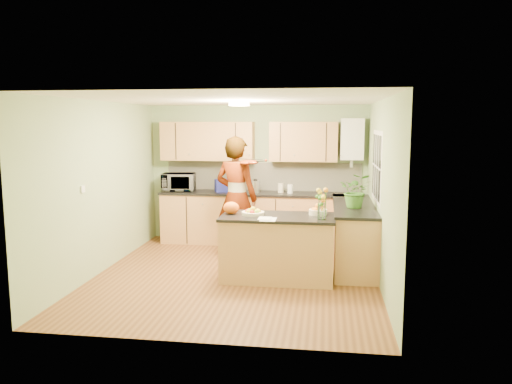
# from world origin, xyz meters

# --- Properties ---
(floor) EXTENTS (4.50, 4.50, 0.00)m
(floor) POSITION_xyz_m (0.00, 0.00, 0.00)
(floor) COLOR brown
(floor) RESTS_ON ground
(ceiling) EXTENTS (4.00, 4.50, 0.02)m
(ceiling) POSITION_xyz_m (0.00, 0.00, 2.50)
(ceiling) COLOR white
(ceiling) RESTS_ON wall_back
(wall_back) EXTENTS (4.00, 0.02, 2.50)m
(wall_back) POSITION_xyz_m (0.00, 2.25, 1.25)
(wall_back) COLOR #8FAA79
(wall_back) RESTS_ON floor
(wall_front) EXTENTS (4.00, 0.02, 2.50)m
(wall_front) POSITION_xyz_m (0.00, -2.25, 1.25)
(wall_front) COLOR #8FAA79
(wall_front) RESTS_ON floor
(wall_left) EXTENTS (0.02, 4.50, 2.50)m
(wall_left) POSITION_xyz_m (-2.00, 0.00, 1.25)
(wall_left) COLOR #8FAA79
(wall_left) RESTS_ON floor
(wall_right) EXTENTS (0.02, 4.50, 2.50)m
(wall_right) POSITION_xyz_m (2.00, 0.00, 1.25)
(wall_right) COLOR #8FAA79
(wall_right) RESTS_ON floor
(back_counter) EXTENTS (3.64, 0.62, 0.94)m
(back_counter) POSITION_xyz_m (0.10, 1.95, 0.47)
(back_counter) COLOR #AE7B45
(back_counter) RESTS_ON floor
(right_counter) EXTENTS (0.62, 2.24, 0.94)m
(right_counter) POSITION_xyz_m (1.70, 0.85, 0.47)
(right_counter) COLOR #AE7B45
(right_counter) RESTS_ON floor
(splashback) EXTENTS (3.60, 0.02, 0.52)m
(splashback) POSITION_xyz_m (0.10, 2.23, 1.20)
(splashback) COLOR beige
(splashback) RESTS_ON back_counter
(upper_cabinets) EXTENTS (3.20, 0.34, 0.70)m
(upper_cabinets) POSITION_xyz_m (-0.18, 2.08, 1.85)
(upper_cabinets) COLOR #AE7B45
(upper_cabinets) RESTS_ON wall_back
(boiler) EXTENTS (0.40, 0.30, 0.86)m
(boiler) POSITION_xyz_m (1.70, 2.09, 1.90)
(boiler) COLOR white
(boiler) RESTS_ON wall_back
(window_right) EXTENTS (0.01, 1.30, 1.05)m
(window_right) POSITION_xyz_m (1.99, 0.60, 1.55)
(window_right) COLOR white
(window_right) RESTS_ON wall_right
(light_switch) EXTENTS (0.02, 0.09, 0.09)m
(light_switch) POSITION_xyz_m (-1.99, -0.60, 1.30)
(light_switch) COLOR white
(light_switch) RESTS_ON wall_left
(ceiling_lamp) EXTENTS (0.30, 0.30, 0.07)m
(ceiling_lamp) POSITION_xyz_m (0.00, 0.30, 2.46)
(ceiling_lamp) COLOR #FFEABF
(ceiling_lamp) RESTS_ON ceiling
(peninsula_island) EXTENTS (1.58, 0.81, 0.91)m
(peninsula_island) POSITION_xyz_m (0.61, -0.07, 0.45)
(peninsula_island) COLOR #AE7B45
(peninsula_island) RESTS_ON floor
(fruit_dish) EXTENTS (0.32, 0.32, 0.11)m
(fruit_dish) POSITION_xyz_m (0.26, -0.07, 0.95)
(fruit_dish) COLOR beige
(fruit_dish) RESTS_ON peninsula_island
(orange_bowl) EXTENTS (0.26, 0.26, 0.15)m
(orange_bowl) POSITION_xyz_m (1.16, 0.08, 0.97)
(orange_bowl) COLOR beige
(orange_bowl) RESTS_ON peninsula_island
(flower_vase) EXTENTS (0.25, 0.25, 0.46)m
(flower_vase) POSITION_xyz_m (1.21, -0.25, 1.21)
(flower_vase) COLOR silver
(flower_vase) RESTS_ON peninsula_island
(orange_bag) EXTENTS (0.23, 0.20, 0.17)m
(orange_bag) POSITION_xyz_m (-0.06, -0.02, 0.99)
(orange_bag) COLOR orange
(orange_bag) RESTS_ON peninsula_island
(papers) EXTENTS (0.21, 0.28, 0.01)m
(papers) POSITION_xyz_m (0.51, -0.37, 0.91)
(papers) COLOR white
(papers) RESTS_ON peninsula_island
(violinist) EXTENTS (0.84, 0.69, 1.98)m
(violinist) POSITION_xyz_m (-0.16, 0.92, 0.99)
(violinist) COLOR #E7B38D
(violinist) RESTS_ON floor
(violin) EXTENTS (0.59, 0.51, 0.15)m
(violin) POSITION_xyz_m (0.04, 0.70, 1.58)
(violin) COLOR #541305
(violin) RESTS_ON violinist
(microwave) EXTENTS (0.62, 0.46, 0.32)m
(microwave) POSITION_xyz_m (-1.43, 1.96, 1.10)
(microwave) COLOR white
(microwave) RESTS_ON back_counter
(blue_box) EXTENTS (0.34, 0.30, 0.22)m
(blue_box) POSITION_xyz_m (-0.59, 1.96, 1.05)
(blue_box) COLOR #202696
(blue_box) RESTS_ON back_counter
(kettle) EXTENTS (0.15, 0.15, 0.29)m
(kettle) POSITION_xyz_m (0.00, 1.96, 1.06)
(kettle) COLOR silver
(kettle) RESTS_ON back_counter
(jar_cream) EXTENTS (0.11, 0.11, 0.17)m
(jar_cream) POSITION_xyz_m (0.46, 2.00, 1.02)
(jar_cream) COLOR beige
(jar_cream) RESTS_ON back_counter
(jar_white) EXTENTS (0.13, 0.13, 0.16)m
(jar_white) POSITION_xyz_m (0.63, 1.92, 1.02)
(jar_white) COLOR white
(jar_white) RESTS_ON back_counter
(potted_plant) EXTENTS (0.49, 0.43, 0.51)m
(potted_plant) POSITION_xyz_m (1.70, 0.53, 1.20)
(potted_plant) COLOR #3E7828
(potted_plant) RESTS_ON right_counter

